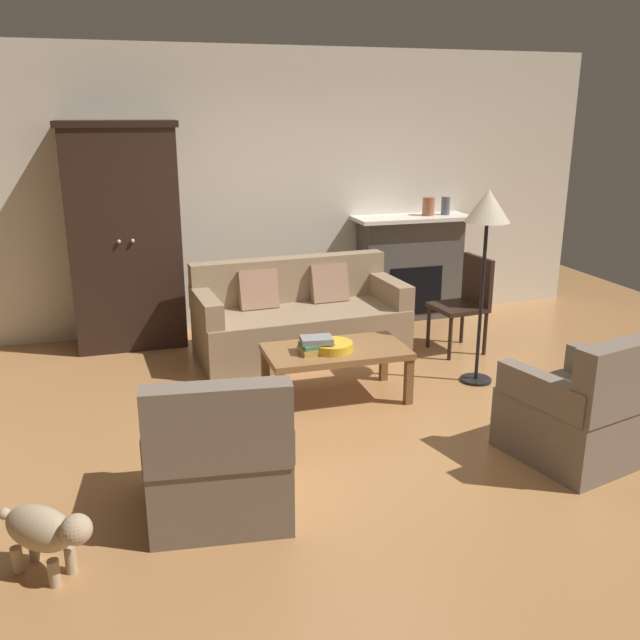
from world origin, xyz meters
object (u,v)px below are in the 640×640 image
Objects in this scene: couch at (299,320)px; side_chair_wooden at (466,298)px; armchair_near_left at (219,462)px; dog at (45,531)px; fruit_bowl at (332,346)px; fireplace at (410,267)px; mantel_vase_slate at (445,206)px; floor_lamp at (487,217)px; mantel_vase_terracotta at (428,206)px; armchair_near_right at (583,413)px; armoire at (125,237)px; book_stack at (316,345)px; coffee_table at (336,355)px.

couch is 1.58m from side_chair_wooden.
armchair_near_left is 0.95m from dog.
armchair_near_left reaches higher than fruit_bowl.
side_chair_wooden reaches higher than couch.
fireplace reaches higher than couch.
fireplace is 1.43× the size of armchair_near_left.
mantel_vase_slate is 0.12× the size of floor_lamp.
mantel_vase_terracotta is 3.42m from armchair_near_right.
mantel_vase_slate reaches higher than couch.
couch is at bearing 87.67° from fruit_bowl.
floor_lamp is (0.01, 1.38, 1.07)m from armchair_near_right.
floor_lamp is (2.74, -1.83, 0.33)m from armoire.
fireplace is 2.56m from book_stack.
armchair_near_left is at bearing -150.20° from floor_lamp.
armoire is 6.61× the size of fruit_bowl.
coffee_table is 1.71m from side_chair_wooden.
floor_lamp is at bearing 0.30° from coffee_table.
mantel_vase_terracotta is at bearing 44.23° from dog.
fruit_bowl is at bearing 133.97° from armchair_near_right.
armoire reaches higher than side_chair_wooden.
floor_lamp reaches higher than coffee_table.
armoire is at bearing -178.49° from fireplace.
mantel_vase_slate is at bearing 44.00° from book_stack.
armoire is 2.26× the size of armchair_near_right.
fruit_bowl is at bearing 39.42° from dog.
fireplace is at bearing 93.28° from side_chair_wooden.
book_stack is 2.76m from mantel_vase_terracotta.
book_stack is 1.88m from side_chair_wooden.
side_chair_wooden is at bearing 82.43° from armchair_near_right.
armoire reaches higher than armchair_near_right.
mantel_vase_slate is 3.44m from armchair_near_right.
fireplace reaches higher than side_chair_wooden.
armoire reaches higher than floor_lamp.
side_chair_wooden is (2.64, 2.10, 0.20)m from armchair_near_left.
fruit_bowl is (-0.04, -0.04, 0.09)m from coffee_table.
fireplace is at bearing 28.49° from couch.
armoire is 3.13m from mantel_vase_terracotta.
fireplace is 3.30m from armchair_near_right.
mantel_vase_terracotta is 0.21× the size of armchair_near_right.
mantel_vase_slate is (1.88, 1.94, 0.76)m from fruit_bowl.
coffee_table is 1.85m from armchair_near_right.
floor_lamp reaches higher than armchair_near_left.
mantel_vase_slate is at bearing 0.00° from mantel_vase_terracotta.
side_chair_wooden is at bearing -19.74° from armoire.
fireplace is 0.75m from mantel_vase_slate.
fireplace is at bearing 174.31° from mantel_vase_terracotta.
side_chair_wooden is 1.90× the size of dog.
armchair_near_right is at bearing -47.87° from coffee_table.
armoire is at bearing 154.54° from couch.
armchair_near_left is at bearing 179.40° from armchair_near_right.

